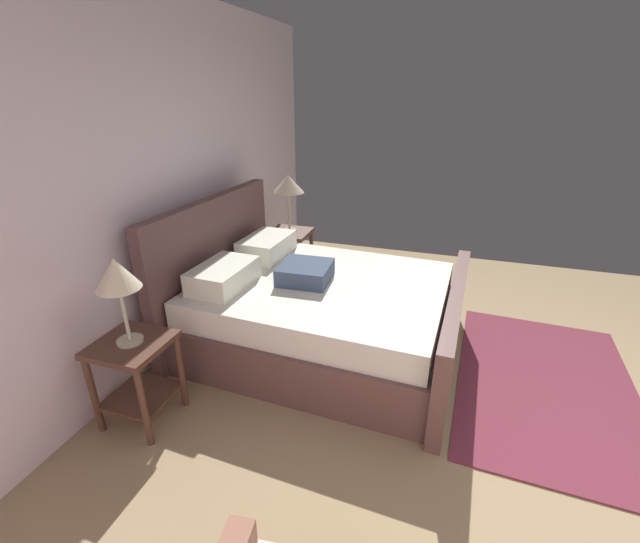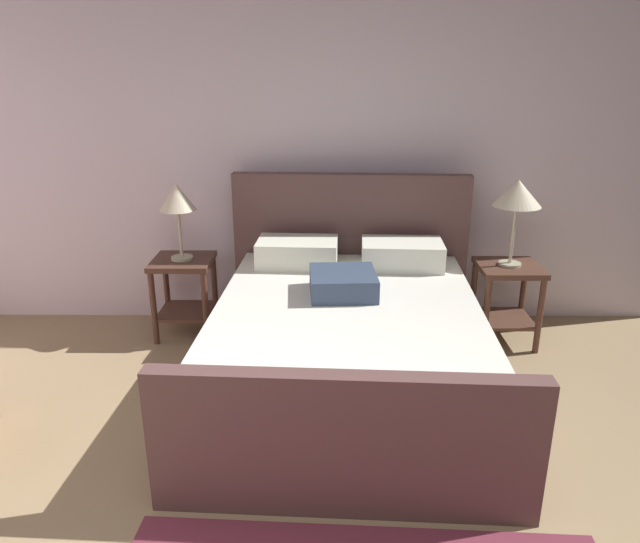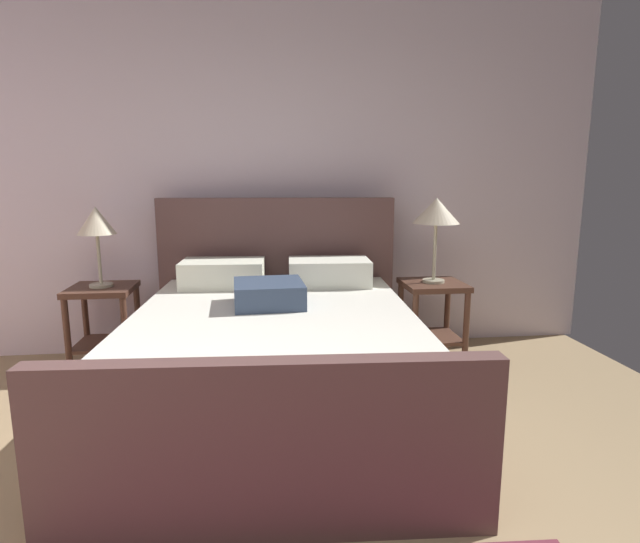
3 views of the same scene
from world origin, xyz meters
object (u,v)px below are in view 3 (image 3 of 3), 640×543
table_lamp_left (96,223)px  bed (275,353)px  nightstand_right (432,308)px  table_lamp_right (436,213)px  nightstand_left (104,313)px

table_lamp_left → bed: bearing=-35.0°
nightstand_right → table_lamp_left: 2.48m
table_lamp_right → nightstand_left: size_ratio=1.03×
table_lamp_right → table_lamp_left: table_lamp_right is taller
bed → nightstand_left: 1.46m
bed → table_lamp_right: (1.19, 0.71, 0.76)m
nightstand_right → table_lamp_left: table_lamp_left is taller
bed → table_lamp_right: size_ratio=3.65×
table_lamp_left → table_lamp_right: bearing=-3.1°
nightstand_right → nightstand_left: same height
bed → table_lamp_left: (-1.20, 0.84, 0.70)m
bed → nightstand_right: size_ratio=3.77×
bed → nightstand_right: 1.39m
nightstand_right → table_lamp_left: size_ratio=1.06×
table_lamp_right → nightstand_left: table_lamp_right is taller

